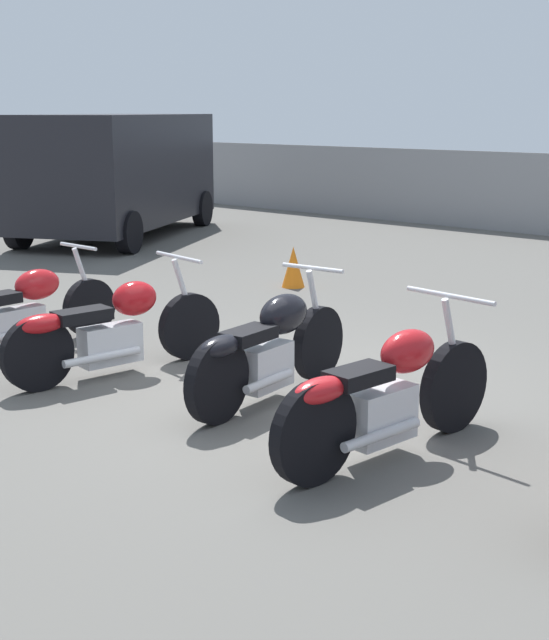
{
  "coord_description": "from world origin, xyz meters",
  "views": [
    {
      "loc": [
        4.63,
        -5.34,
        2.28
      ],
      "look_at": [
        0.0,
        -0.2,
        0.65
      ],
      "focal_mm": 50.0,
      "sensor_mm": 36.0,
      "label": 1
    }
  ],
  "objects": [
    {
      "name": "motorcycle_slot_3",
      "position": [
        1.4,
        -0.65,
        0.44
      ],
      "size": [
        0.75,
        2.09,
        1.04
      ],
      "rotation": [
        0.0,
        0.0,
        -0.1
      ],
      "color": "black",
      "rests_on": "ground_plane"
    },
    {
      "name": "motorcycle_slot_1",
      "position": [
        -1.49,
        -0.67,
        0.41
      ],
      "size": [
        0.71,
        2.15,
        1.0
      ],
      "rotation": [
        0.0,
        0.0,
        -0.14
      ],
      "color": "black",
      "rests_on": "ground_plane"
    },
    {
      "name": "motorcycle_slot_0",
      "position": [
        -2.8,
        -0.79,
        0.4
      ],
      "size": [
        0.58,
        2.18,
        0.96
      ],
      "rotation": [
        0.0,
        0.0,
        -0.0
      ],
      "color": "black",
      "rests_on": "ground_plane"
    },
    {
      "name": "ground_plane",
      "position": [
        0.0,
        0.0,
        0.0
      ],
      "size": [
        60.0,
        60.0,
        0.0
      ],
      "primitive_type": "plane",
      "color": "#5B5954"
    },
    {
      "name": "parked_van",
      "position": [
        -8.53,
        4.98,
        1.23
      ],
      "size": [
        4.15,
        5.33,
        2.21
      ],
      "rotation": [
        0.0,
        0.0,
        0.49
      ],
      "color": "black",
      "rests_on": "ground_plane"
    },
    {
      "name": "motorcycle_slot_2",
      "position": [
        0.02,
        -0.28,
        0.44
      ],
      "size": [
        0.6,
        2.01,
        1.02
      ],
      "rotation": [
        0.0,
        0.0,
        0.11
      ],
      "color": "black",
      "rests_on": "ground_plane"
    },
    {
      "name": "traffic_cone_far",
      "position": [
        -2.94,
        3.44,
        0.27
      ],
      "size": [
        0.31,
        0.31,
        0.54
      ],
      "color": "orange",
      "rests_on": "ground_plane"
    }
  ]
}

